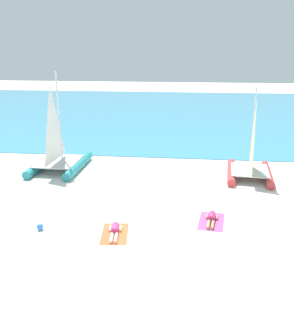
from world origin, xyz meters
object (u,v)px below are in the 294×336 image
object	(u,v)px
sailboat_red	(250,165)
towel_left	(115,234)
sunbather_right	(212,218)
sunbather_left	(115,230)
sailboat_teal	(58,156)
beach_ball	(40,227)
towel_right	(211,221)

from	to	relation	value
sailboat_red	towel_left	world-z (taller)	sailboat_red
sailboat_red	sunbather_right	world-z (taller)	sailboat_red
sunbather_left	towel_left	bearing A→B (deg)	-90.00
sailboat_teal	sunbather_right	size ratio (longest dim) A/B	3.89
towel_left	sunbather_left	distance (m)	0.14
sailboat_teal	towel_left	distance (m)	9.60
sunbather_left	sunbather_right	size ratio (longest dim) A/B	1.00
beach_ball	sailboat_red	bearing A→B (deg)	38.18
towel_left	sunbather_right	size ratio (longest dim) A/B	1.21
sailboat_teal	towel_right	bearing A→B (deg)	-33.31
sailboat_teal	towel_right	distance (m)	11.33
sailboat_teal	sunbather_left	xyz separation A→B (m)	(5.19, -7.96, -0.78)
beach_ball	sailboat_teal	bearing A→B (deg)	103.66
sailboat_teal	sunbather_right	distance (m)	11.29
sailboat_teal	beach_ball	size ratio (longest dim) A/B	21.12
towel_left	towel_right	xyz separation A→B (m)	(4.10, 1.62, 0.00)
sailboat_teal	towel_left	bearing A→B (deg)	-55.82
sunbather_right	sailboat_teal	bearing A→B (deg)	153.03
sailboat_teal	towel_left	xyz separation A→B (m)	(5.20, -8.03, -0.90)
sailboat_teal	beach_ball	distance (m)	8.31
towel_left	sunbather_right	world-z (taller)	sunbather_right
towel_right	sailboat_red	bearing A→B (deg)	67.31
towel_right	sunbather_right	size ratio (longest dim) A/B	1.21
sailboat_teal	sunbather_left	bearing A→B (deg)	-55.64
sailboat_red	sunbather_left	xyz separation A→B (m)	(-6.69, -7.72, -0.66)
towel_right	sunbather_right	bearing A→B (deg)	82.71
sailboat_red	beach_ball	bearing A→B (deg)	-136.01
towel_left	beach_ball	xyz separation A→B (m)	(-3.24, -0.01, 0.14)
towel_left	sailboat_teal	bearing A→B (deg)	122.92
sailboat_teal	sunbather_left	size ratio (longest dim) A/B	3.89
sailboat_red	sailboat_teal	xyz separation A→B (m)	(-11.88, 0.24, 0.12)
sailboat_teal	sailboat_red	bearing A→B (deg)	0.11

